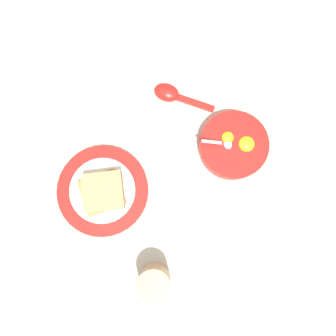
{
  "coord_description": "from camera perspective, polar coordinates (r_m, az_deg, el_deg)",
  "views": [
    {
      "loc": [
        -0.08,
        -0.03,
        0.81
      ],
      "look_at": [
        0.02,
        -0.06,
        0.02
      ],
      "focal_mm": 35.0,
      "sensor_mm": 36.0,
      "label": 1
    }
  ],
  "objects": [
    {
      "name": "toast_sandwich",
      "position": [
        0.79,
        -11.37,
        -4.12
      ],
      "size": [
        0.1,
        0.11,
        0.03
      ],
      "color": "tan",
      "rests_on": "toast_plate"
    },
    {
      "name": "ground_plane",
      "position": [
        0.81,
        -3.57,
        -2.67
      ],
      "size": [
        3.0,
        3.0,
        0.0
      ],
      "primitive_type": "plane",
      "color": "beige"
    },
    {
      "name": "soup_spoon",
      "position": [
        0.85,
        0.68,
        12.7
      ],
      "size": [
        0.11,
        0.15,
        0.03
      ],
      "color": "red",
      "rests_on": "ground_plane"
    },
    {
      "name": "drinking_cup",
      "position": [
        0.78,
        -2.43,
        -19.36
      ],
      "size": [
        0.07,
        0.07,
        0.09
      ],
      "color": "tan",
      "rests_on": "ground_plane"
    },
    {
      "name": "toast_plate",
      "position": [
        0.82,
        -11.27,
        -3.89
      ],
      "size": [
        0.22,
        0.22,
        0.02
      ],
      "color": "red",
      "rests_on": "ground_plane"
    },
    {
      "name": "egg_bowl",
      "position": [
        0.82,
        11.31,
        3.89
      ],
      "size": [
        0.17,
        0.17,
        0.07
      ],
      "color": "red",
      "rests_on": "ground_plane"
    }
  ]
}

